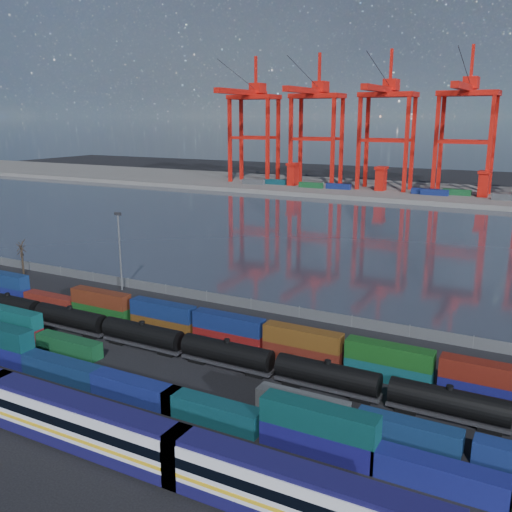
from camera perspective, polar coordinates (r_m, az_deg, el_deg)
The scene contains 14 objects.
ground at distance 87.11m, azimuth -9.53°, elevation -10.59°, with size 700.00×700.00×0.00m, color black.
harbor_water at distance 177.99m, azimuth 11.49°, elevation 1.95°, with size 700.00×700.00×0.00m, color #272D38.
far_quay at distance 278.84m, azimuth 17.86°, elevation 5.98°, with size 700.00×70.00×2.00m, color #514F4C.
passenger_train at distance 67.58m, azimuth -17.12°, elevation -15.83°, with size 79.80×3.43×5.89m.
container_row_south at distance 81.48m, azimuth -16.30°, elevation -11.08°, with size 141.04×2.66×5.66m.
container_row_mid at distance 87.44m, azimuth -13.96°, elevation -9.63°, with size 141.63×2.40×5.12m.
container_row_north at distance 91.92m, azimuth -3.35°, elevation -7.50°, with size 140.84×2.47×5.26m.
tanker_string at distance 77.67m, azimuth 7.14°, elevation -11.81°, with size 138.65×3.15×4.50m.
waterfront_fence at distance 108.56m, azimuth -0.50°, elevation -4.84°, with size 160.12×0.12×2.20m.
bare_tree at distance 142.33m, azimuth -22.35°, elevation -0.10°, with size 2.13×2.05×8.17m.
yard_light_mast at distance 121.61m, azimuth -13.47°, elevation 0.87°, with size 1.60×0.40×16.60m.
gantry_cranes at distance 271.56m, azimuth 16.61°, elevation 14.18°, with size 200.20×48.39×65.52m.
quay_containers at distance 266.65m, azimuth 14.97°, elevation 6.35°, with size 172.58×10.99×2.60m.
straddle_carriers at distance 268.76m, azimuth 17.04°, elevation 7.24°, with size 140.00×7.00×11.10m.
Camera 1 is at (49.43, -62.22, 35.67)m, focal length 40.00 mm.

